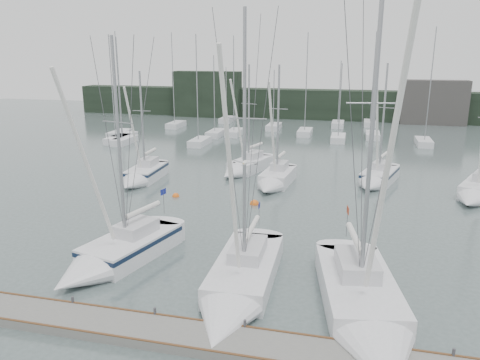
# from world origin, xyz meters

# --- Properties ---
(ground) EXTENTS (160.00, 160.00, 0.00)m
(ground) POSITION_xyz_m (0.00, 0.00, 0.00)
(ground) COLOR #4B5B58
(ground) RESTS_ON ground
(dock) EXTENTS (24.00, 2.00, 0.40)m
(dock) POSITION_xyz_m (0.00, -5.00, 0.20)
(dock) COLOR #61615D
(dock) RESTS_ON ground
(far_treeline) EXTENTS (90.00, 4.00, 5.00)m
(far_treeline) POSITION_xyz_m (0.00, 62.00, 2.50)
(far_treeline) COLOR black
(far_treeline) RESTS_ON ground
(far_building_left) EXTENTS (12.00, 3.00, 8.00)m
(far_building_left) POSITION_xyz_m (-20.00, 60.00, 4.00)
(far_building_left) COLOR black
(far_building_left) RESTS_ON ground
(far_building_right) EXTENTS (10.00, 3.00, 7.00)m
(far_building_right) POSITION_xyz_m (18.00, 60.00, 3.50)
(far_building_right) COLOR #403D3B
(far_building_right) RESTS_ON ground
(mast_forest) EXTENTS (56.82, 27.51, 14.36)m
(mast_forest) POSITION_xyz_m (-2.92, 43.74, 0.48)
(mast_forest) COLOR silver
(mast_forest) RESTS_ON ground
(sailboat_near_left) EXTENTS (4.91, 9.08, 13.16)m
(sailboat_near_left) POSITION_xyz_m (-6.53, 0.42, 0.59)
(sailboat_near_left) COLOR silver
(sailboat_near_left) RESTS_ON ground
(sailboat_near_center) EXTENTS (3.23, 10.75, 14.31)m
(sailboat_near_center) POSITION_xyz_m (0.97, -1.42, 0.51)
(sailboat_near_center) COLOR silver
(sailboat_near_center) RESTS_ON ground
(sailboat_near_right) EXTENTS (5.01, 11.04, 15.83)m
(sailboat_near_right) POSITION_xyz_m (6.89, -2.34, 0.60)
(sailboat_near_right) COLOR silver
(sailboat_near_right) RESTS_ON ground
(sailboat_mid_a) EXTENTS (2.65, 7.28, 10.52)m
(sailboat_mid_a) POSITION_xyz_m (-12.44, 16.60, 0.57)
(sailboat_mid_a) COLOR silver
(sailboat_mid_a) RESTS_ON ground
(sailboat_mid_b) EXTENTS (4.41, 7.86, 10.97)m
(sailboat_mid_b) POSITION_xyz_m (-4.29, 21.95, 0.54)
(sailboat_mid_b) COLOR silver
(sailboat_mid_b) RESTS_ON ground
(sailboat_mid_c) EXTENTS (2.94, 7.14, 11.05)m
(sailboat_mid_c) POSITION_xyz_m (-0.59, 17.96, 0.56)
(sailboat_mid_c) COLOR silver
(sailboat_mid_c) RESTS_ON ground
(sailboat_mid_d) EXTENTS (4.31, 7.48, 11.22)m
(sailboat_mid_d) POSITION_xyz_m (8.01, 20.75, 0.56)
(sailboat_mid_d) COLOR silver
(sailboat_mid_d) RESTS_ON ground
(sailboat_mid_e) EXTENTS (5.23, 7.81, 10.63)m
(sailboat_mid_e) POSITION_xyz_m (15.63, 18.23, 0.55)
(sailboat_mid_e) COLOR silver
(sailboat_mid_e) RESTS_ON ground
(buoy_a) EXTENTS (0.71, 0.71, 0.71)m
(buoy_a) POSITION_xyz_m (-1.25, 12.91, 0.00)
(buoy_a) COLOR orange
(buoy_a) RESTS_ON ground
(buoy_c) EXTENTS (0.58, 0.58, 0.58)m
(buoy_c) POSITION_xyz_m (-7.86, 13.32, 0.00)
(buoy_c) COLOR orange
(buoy_c) RESTS_ON ground
(seagull) EXTENTS (0.98, 0.44, 0.19)m
(seagull) POSITION_xyz_m (1.48, -1.91, 6.85)
(seagull) COLOR silver
(seagull) RESTS_ON ground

